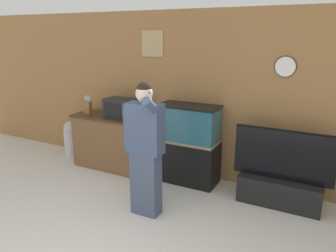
{
  "coord_description": "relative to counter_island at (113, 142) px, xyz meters",
  "views": [
    {
      "loc": [
        1.89,
        -1.5,
        2.24
      ],
      "look_at": [
        -0.08,
        2.23,
        1.05
      ],
      "focal_mm": 35.0,
      "sensor_mm": 36.0,
      "label": 1
    }
  ],
  "objects": [
    {
      "name": "knife_block",
      "position": [
        -0.46,
        -0.05,
        0.58
      ],
      "size": [
        0.13,
        0.09,
        0.33
      ],
      "color": "brown",
      "rests_on": "counter_island"
    },
    {
      "name": "aquarium_on_stand",
      "position": [
        1.36,
        0.09,
        0.15
      ],
      "size": [
        0.93,
        0.45,
        1.23
      ],
      "color": "black",
      "rests_on": "ground_plane"
    },
    {
      "name": "trash_bin",
      "position": [
        -1.0,
        0.07,
        -0.11
      ],
      "size": [
        0.3,
        0.3,
        0.69
      ],
      "color": "#B7B7BC",
      "rests_on": "ground_plane"
    },
    {
      "name": "counter_island",
      "position": [
        0.0,
        0.0,
        0.0
      ],
      "size": [
        1.39,
        0.54,
        0.92
      ],
      "color": "brown",
      "rests_on": "ground_plane"
    },
    {
      "name": "tv_on_stand",
      "position": [
        2.76,
        0.02,
        -0.15
      ],
      "size": [
        1.3,
        0.4,
        1.05
      ],
      "color": "black",
      "rests_on": "ground_plane"
    },
    {
      "name": "person_standing",
      "position": [
        1.28,
        -1.02,
        0.43
      ],
      "size": [
        0.54,
        0.41,
        1.71
      ],
      "color": "#424C66",
      "rests_on": "ground_plane"
    },
    {
      "name": "microwave",
      "position": [
        0.18,
        0.02,
        0.61
      ],
      "size": [
        0.5,
        0.34,
        0.31
      ],
      "color": "black",
      "rests_on": "counter_island"
    },
    {
      "name": "wall_back_paneled",
      "position": [
        1.41,
        0.42,
        0.84
      ],
      "size": [
        10.0,
        0.08,
        2.6
      ],
      "color": "olive",
      "rests_on": "ground_plane"
    }
  ]
}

